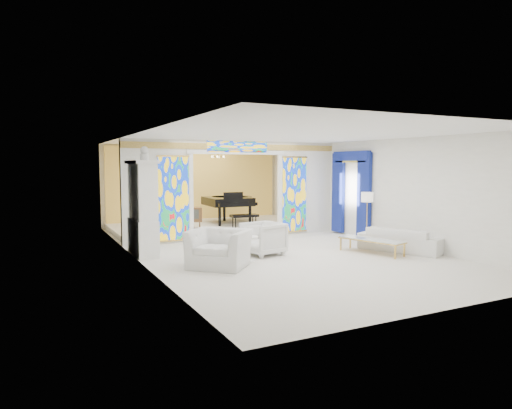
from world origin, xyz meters
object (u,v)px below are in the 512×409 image
armchair_left (219,248)px  coffee_table (371,240)px  armchair_right (263,239)px  sofa (401,240)px  tv_console (193,215)px  grand_piano (230,201)px  china_cabinet (143,209)px

armchair_left → coffee_table: armchair_left is taller
armchair_left → armchair_right: bearing=69.7°
armchair_right → sofa: bearing=59.4°
tv_console → sofa: bearing=-38.9°
armchair_right → sofa: 3.67m
coffee_table → armchair_left: bearing=175.5°
armchair_right → grand_piano: 5.28m
armchair_right → tv_console: bearing=173.8°
armchair_left → grand_piano: size_ratio=0.45×
coffee_table → grand_piano: grand_piano is taller
china_cabinet → sofa: bearing=-22.8°
coffee_table → china_cabinet: bearing=154.8°
armchair_left → grand_piano: bearing=107.3°
grand_piano → tv_console: (-1.70, -0.81, -0.33)m
china_cabinet → coffee_table: (5.27, -2.48, -0.82)m
armchair_right → tv_console: size_ratio=1.34×
china_cabinet → grand_piano: (3.99, 3.69, -0.22)m
armchair_left → tv_console: bearing=120.6°
china_cabinet → coffee_table: bearing=-25.2°
armchair_left → sofa: 4.99m
china_cabinet → sofa: china_cabinet is taller
china_cabinet → tv_console: size_ratio=3.98×
armchair_right → tv_console: (-0.41, 4.29, 0.21)m
armchair_left → coffee_table: (4.07, -0.32, -0.07)m
sofa → grand_piano: 6.68m
tv_console → grand_piano: bearing=41.2°
grand_piano → tv_console: bearing=-152.5°
armchair_right → armchair_left: bearing=-74.8°
coffee_table → tv_console: (-2.98, 5.36, 0.28)m
china_cabinet → coffee_table: china_cabinet is taller
armchair_left → tv_console: size_ratio=1.86×
armchair_left → grand_piano: grand_piano is taller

